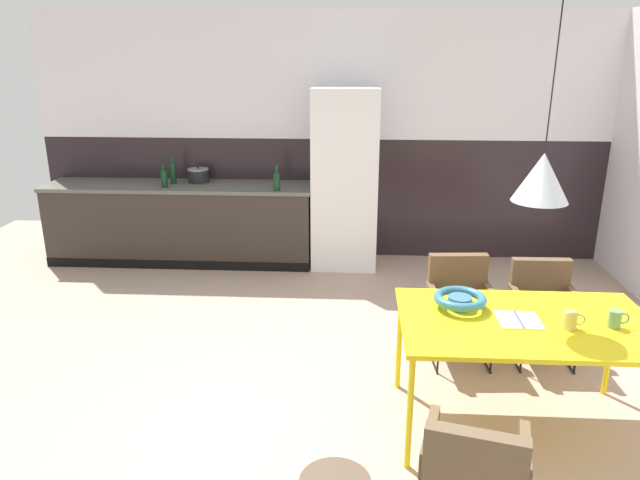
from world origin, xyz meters
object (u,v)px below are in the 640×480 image
object	(u,v)px
fruit_bowl	(460,299)
armchair_near_window	(460,296)
armchair_far_side	(475,463)
refrigerator_column	(345,179)
bottle_spice_small	(173,172)
bottle_vinegar_dark	(164,178)
bottle_oil_tall	(277,181)
mug_wide_latte	(616,319)
cooking_pot	(198,175)
dining_table	(526,328)
armchair_head_of_table	(543,299)
mug_white_ceramic	(570,320)
pendant_lamp_over_table_near	(542,177)
open_book	(519,320)

from	to	relation	value
fruit_bowl	armchair_near_window	bearing A→B (deg)	79.09
armchair_far_side	fruit_bowl	xyz separation A→B (m)	(0.09, 1.14, 0.33)
refrigerator_column	bottle_spice_small	size ratio (longest dim) A/B	6.12
refrigerator_column	bottle_vinegar_dark	xyz separation A→B (m)	(-1.94, -0.15, 0.02)
bottle_vinegar_dark	bottle_spice_small	bearing A→B (deg)	75.94
bottle_oil_tall	bottle_spice_small	xyz separation A→B (m)	(-1.19, 0.26, 0.02)
refrigerator_column	mug_wide_latte	world-z (taller)	refrigerator_column
cooking_pot	dining_table	bearing A→B (deg)	-47.66
armchair_head_of_table	fruit_bowl	world-z (taller)	fruit_bowl
armchair_head_of_table	mug_white_ceramic	xyz separation A→B (m)	(-0.18, -1.04, 0.32)
armchair_near_window	fruit_bowl	world-z (taller)	fruit_bowl
pendant_lamp_over_table_near	refrigerator_column	bearing A→B (deg)	111.88
refrigerator_column	armchair_far_side	bearing A→B (deg)	-80.02
dining_table	open_book	world-z (taller)	open_book
armchair_far_side	fruit_bowl	distance (m)	1.19
armchair_far_side	refrigerator_column	bearing A→B (deg)	113.90
dining_table	armchair_head_of_table	size ratio (longest dim) A/B	1.99
mug_white_ceramic	bottle_spice_small	world-z (taller)	bottle_spice_small
armchair_head_of_table	bottle_vinegar_dark	xyz separation A→B (m)	(-3.52, 1.86, 0.50)
armchair_far_side	mug_white_ceramic	xyz separation A→B (m)	(0.70, 0.89, 0.32)
bottle_vinegar_dark	pendant_lamp_over_table_near	bearing A→B (deg)	-41.57
mug_white_ceramic	cooking_pot	xyz separation A→B (m)	(-3.03, 3.17, 0.15)
bottle_vinegar_dark	bottle_spice_small	distance (m)	0.19
refrigerator_column	mug_white_ceramic	xyz separation A→B (m)	(1.39, -3.04, -0.16)
bottle_oil_tall	pendant_lamp_over_table_near	world-z (taller)	pendant_lamp_over_table_near
mug_white_ceramic	pendant_lamp_over_table_near	world-z (taller)	pendant_lamp_over_table_near
armchair_far_side	bottle_spice_small	xyz separation A→B (m)	(-2.59, 3.97, 0.53)
mug_wide_latte	pendant_lamp_over_table_near	bearing A→B (deg)	167.97
pendant_lamp_over_table_near	bottle_spice_small	bearing A→B (deg)	136.21
dining_table	pendant_lamp_over_table_near	bearing A→B (deg)	90.00
armchair_near_window	bottle_oil_tall	bearing A→B (deg)	-52.25
fruit_bowl	bottle_vinegar_dark	world-z (taller)	bottle_vinegar_dark
refrigerator_column	pendant_lamp_over_table_near	bearing A→B (deg)	-68.12
dining_table	armchair_head_of_table	world-z (taller)	armchair_head_of_table
dining_table	fruit_bowl	xyz separation A→B (m)	(-0.38, 0.16, 0.11)
open_book	pendant_lamp_over_table_near	world-z (taller)	pendant_lamp_over_table_near
armchair_head_of_table	mug_wide_latte	distance (m)	1.06
pendant_lamp_over_table_near	armchair_far_side	bearing A→B (deg)	-114.93
armchair_far_side	bottle_vinegar_dark	xyz separation A→B (m)	(-2.64, 3.78, 0.50)
fruit_bowl	mug_white_ceramic	xyz separation A→B (m)	(0.60, -0.25, -0.01)
fruit_bowl	bottle_oil_tall	distance (m)	2.98
armchair_head_of_table	bottle_oil_tall	bearing A→B (deg)	-39.02
open_book	pendant_lamp_over_table_near	distance (m)	0.88
armchair_near_window	fruit_bowl	xyz separation A→B (m)	(-0.15, -0.75, 0.30)
open_book	bottle_oil_tall	distance (m)	3.30
bottle_vinegar_dark	bottle_oil_tall	distance (m)	1.23
open_book	pendant_lamp_over_table_near	xyz separation A→B (m)	(0.05, 0.05, 0.87)
refrigerator_column	bottle_spice_small	world-z (taller)	refrigerator_column
armchair_far_side	mug_white_ceramic	bearing A→B (deg)	65.82
armchair_head_of_table	cooking_pot	size ratio (longest dim) A/B	3.31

